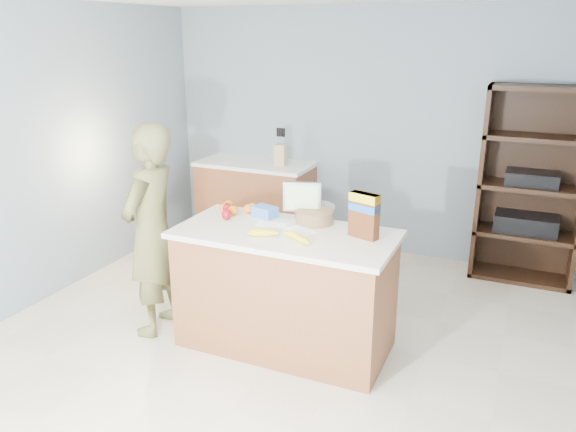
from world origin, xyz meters
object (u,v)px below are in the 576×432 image
at_px(person, 152,231).
at_px(tv, 302,198).
at_px(counter_peninsula, 285,294).
at_px(cereal_box, 364,212).
at_px(shelving_unit, 530,189).

height_order(person, tv, person).
height_order(counter_peninsula, cereal_box, cereal_box).
height_order(counter_peninsula, person, person).
distance_m(person, tv, 1.16).
bearing_deg(tv, cereal_box, -20.63).
relative_size(counter_peninsula, cereal_box, 5.00).
bearing_deg(cereal_box, tv, 159.37).
bearing_deg(tv, counter_peninsula, -89.79).
distance_m(counter_peninsula, person, 1.11).
bearing_deg(cereal_box, counter_peninsula, -168.54).
bearing_deg(shelving_unit, person, -139.21).
bearing_deg(counter_peninsula, shelving_unit, 52.89).
bearing_deg(tv, person, -154.77).
height_order(counter_peninsula, tv, tv).
relative_size(counter_peninsula, shelving_unit, 0.87).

